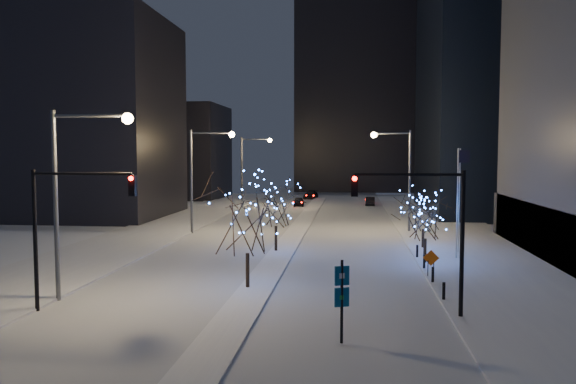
# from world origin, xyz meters

# --- Properties ---
(ground) EXTENTS (160.00, 160.00, 0.00)m
(ground) POSITION_xyz_m (0.00, 0.00, 0.00)
(ground) COLOR white
(ground) RESTS_ON ground
(road) EXTENTS (20.00, 130.00, 0.02)m
(road) POSITION_xyz_m (0.00, 35.00, 0.01)
(road) COLOR silver
(road) RESTS_ON ground
(median) EXTENTS (2.00, 80.00, 0.15)m
(median) POSITION_xyz_m (0.00, 30.00, 0.07)
(median) COLOR silver
(median) RESTS_ON ground
(east_sidewalk) EXTENTS (10.00, 90.00, 0.15)m
(east_sidewalk) POSITION_xyz_m (15.00, 20.00, 0.07)
(east_sidewalk) COLOR silver
(east_sidewalk) RESTS_ON ground
(west_sidewalk) EXTENTS (8.00, 90.00, 0.15)m
(west_sidewalk) POSITION_xyz_m (-14.00, 20.00, 0.07)
(west_sidewalk) COLOR silver
(west_sidewalk) RESTS_ON ground
(filler_west_near) EXTENTS (22.00, 18.00, 24.00)m
(filler_west_near) POSITION_xyz_m (-28.00, 40.00, 12.00)
(filler_west_near) COLOR black
(filler_west_near) RESTS_ON ground
(filler_west_far) EXTENTS (18.00, 16.00, 16.00)m
(filler_west_far) POSITION_xyz_m (-26.00, 70.00, 8.00)
(filler_west_far) COLOR black
(filler_west_far) RESTS_ON ground
(horizon_block) EXTENTS (24.00, 14.00, 42.00)m
(horizon_block) POSITION_xyz_m (6.00, 92.00, 21.00)
(horizon_block) COLOR black
(horizon_block) RESTS_ON ground
(street_lamp_w_near) EXTENTS (4.40, 0.56, 10.00)m
(street_lamp_w_near) POSITION_xyz_m (-8.94, 2.00, 6.50)
(street_lamp_w_near) COLOR #595E66
(street_lamp_w_near) RESTS_ON ground
(street_lamp_w_mid) EXTENTS (4.40, 0.56, 10.00)m
(street_lamp_w_mid) POSITION_xyz_m (-8.94, 27.00, 6.50)
(street_lamp_w_mid) COLOR #595E66
(street_lamp_w_mid) RESTS_ON ground
(street_lamp_w_far) EXTENTS (4.40, 0.56, 10.00)m
(street_lamp_w_far) POSITION_xyz_m (-8.94, 52.00, 6.50)
(street_lamp_w_far) COLOR #595E66
(street_lamp_w_far) RESTS_ON ground
(street_lamp_east) EXTENTS (3.90, 0.56, 10.00)m
(street_lamp_east) POSITION_xyz_m (10.08, 30.00, 6.45)
(street_lamp_east) COLOR #595E66
(street_lamp_east) RESTS_ON ground
(traffic_signal_west) EXTENTS (5.26, 0.43, 7.00)m
(traffic_signal_west) POSITION_xyz_m (-8.44, -0.00, 4.76)
(traffic_signal_west) COLOR black
(traffic_signal_west) RESTS_ON ground
(traffic_signal_east) EXTENTS (5.26, 0.43, 7.00)m
(traffic_signal_east) POSITION_xyz_m (8.94, 1.00, 4.76)
(traffic_signal_east) COLOR black
(traffic_signal_east) RESTS_ON ground
(flagpoles) EXTENTS (1.35, 2.60, 8.00)m
(flagpoles) POSITION_xyz_m (13.37, 17.25, 4.80)
(flagpoles) COLOR silver
(flagpoles) RESTS_ON east_sidewalk
(bollards) EXTENTS (0.16, 12.16, 0.90)m
(bollards) POSITION_xyz_m (10.20, 10.00, 0.60)
(bollards) COLOR black
(bollards) RESTS_ON east_sidewalk
(car_near) EXTENTS (1.69, 3.81, 1.27)m
(car_near) POSITION_xyz_m (-2.34, 56.23, 0.64)
(car_near) COLOR black
(car_near) RESTS_ON ground
(car_mid) EXTENTS (1.51, 3.94, 1.28)m
(car_mid) POSITION_xyz_m (8.16, 58.54, 0.64)
(car_mid) COLOR black
(car_mid) RESTS_ON ground
(car_far) EXTENTS (2.53, 4.84, 1.34)m
(car_far) POSITION_xyz_m (-1.50, 69.34, 0.67)
(car_far) COLOR black
(car_far) RESTS_ON ground
(holiday_tree_median_near) EXTENTS (7.16, 7.16, 6.46)m
(holiday_tree_median_near) POSITION_xyz_m (-0.50, 5.52, 4.15)
(holiday_tree_median_near) COLOR black
(holiday_tree_median_near) RESTS_ON median
(holiday_tree_median_far) EXTENTS (5.81, 5.81, 5.57)m
(holiday_tree_median_far) POSITION_xyz_m (-0.50, 17.61, 3.74)
(holiday_tree_median_far) COLOR black
(holiday_tree_median_far) RESTS_ON median
(holiday_tree_plaza_near) EXTENTS (4.34, 4.34, 4.72)m
(holiday_tree_plaza_near) POSITION_xyz_m (10.50, 14.05, 3.21)
(holiday_tree_plaza_near) COLOR black
(holiday_tree_plaza_near) RESTS_ON east_sidewalk
(holiday_tree_plaza_far) EXTENTS (4.30, 4.30, 4.81)m
(holiday_tree_plaza_far) POSITION_xyz_m (11.16, 20.44, 3.15)
(holiday_tree_plaza_far) COLOR black
(holiday_tree_plaza_far) RESTS_ON east_sidewalk
(wayfinding_sign) EXTENTS (0.60, 0.29, 3.47)m
(wayfinding_sign) POSITION_xyz_m (5.00, -3.01, 2.13)
(wayfinding_sign) COLOR black
(wayfinding_sign) RESTS_ON ground
(construction_sign) EXTENTS (1.00, 0.12, 1.65)m
(construction_sign) POSITION_xyz_m (10.30, 9.59, 1.14)
(construction_sign) COLOR black
(construction_sign) RESTS_ON east_sidewalk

